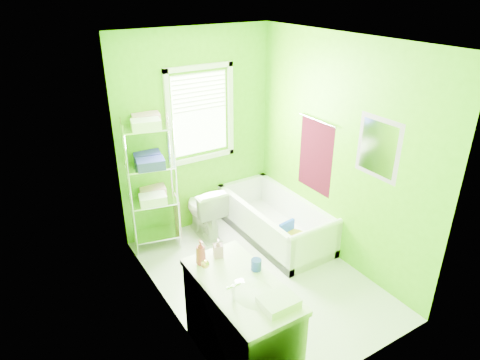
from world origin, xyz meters
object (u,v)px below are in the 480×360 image
wire_shelf_unit (152,170)px  bathtub (276,225)px  toilet (204,210)px  vanity (241,320)px

wire_shelf_unit → bathtub: bearing=-25.2°
toilet → wire_shelf_unit: (-0.62, 0.10, 0.68)m
vanity → wire_shelf_unit: (0.07, 2.11, 0.59)m
toilet → vanity: vanity is taller
bathtub → wire_shelf_unit: 1.75m
toilet → wire_shelf_unit: bearing=-5.6°
toilet → wire_shelf_unit: size_ratio=0.42×
vanity → bathtub: bearing=45.4°
toilet → bathtub: bearing=147.4°
bathtub → vanity: (-1.44, -1.46, 0.28)m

